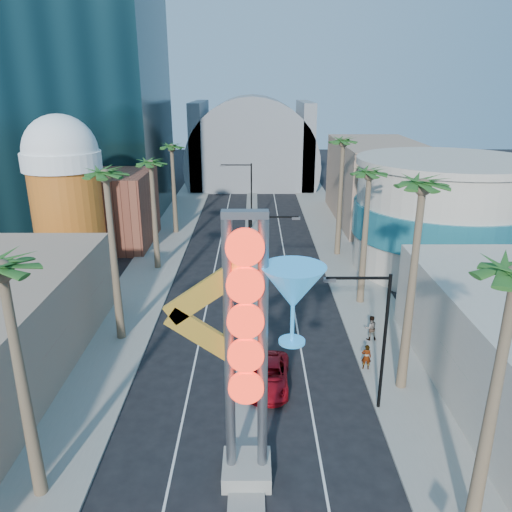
% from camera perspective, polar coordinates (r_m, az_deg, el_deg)
% --- Properties ---
extents(sidewalk_west, '(5.00, 100.00, 0.15)m').
position_cam_1_polar(sidewalk_west, '(53.95, -10.71, 0.54)').
color(sidewalk_west, gray).
rests_on(sidewalk_west, ground).
extents(sidewalk_east, '(5.00, 100.00, 0.15)m').
position_cam_1_polar(sidewalk_east, '(53.83, 9.60, 0.56)').
color(sidewalk_east, gray).
rests_on(sidewalk_east, ground).
extents(median, '(1.60, 84.00, 0.15)m').
position_cam_1_polar(median, '(55.90, -0.55, 1.55)').
color(median, gray).
rests_on(median, ground).
extents(hotel_tower, '(20.00, 20.00, 50.00)m').
position_cam_1_polar(hotel_tower, '(71.29, -20.38, 24.57)').
color(hotel_tower, black).
rests_on(hotel_tower, ground).
extents(brick_filler_west, '(10.00, 10.00, 8.00)m').
position_cam_1_polar(brick_filler_west, '(57.21, -16.87, 5.21)').
color(brick_filler_west, brown).
rests_on(brick_filler_west, ground).
extents(filler_east, '(10.00, 20.00, 10.00)m').
position_cam_1_polar(filler_east, '(66.26, 13.61, 8.23)').
color(filler_east, tan).
rests_on(filler_east, ground).
extents(beer_mug, '(7.00, 7.00, 14.50)m').
position_cam_1_polar(beer_mug, '(49.33, -20.96, 7.20)').
color(beer_mug, '#CD621B').
rests_on(beer_mug, ground).
extents(turquoise_building, '(16.60, 16.60, 10.60)m').
position_cam_1_polar(turquoise_building, '(49.98, 20.54, 4.32)').
color(turquoise_building, '#B8AC9C').
rests_on(turquoise_building, ground).
extents(canopy, '(22.00, 16.00, 22.00)m').
position_cam_1_polar(canopy, '(88.17, -0.43, 10.95)').
color(canopy, slate).
rests_on(canopy, ground).
extents(neon_sign, '(6.53, 2.60, 12.55)m').
position_cam_1_polar(neon_sign, '(20.68, 1.11, -9.03)').
color(neon_sign, gray).
rests_on(neon_sign, ground).
extents(streetlight_0, '(3.79, 0.25, 8.00)m').
position_cam_1_polar(streetlight_0, '(37.30, 0.11, 0.15)').
color(streetlight_0, black).
rests_on(streetlight_0, ground).
extents(streetlight_1, '(3.79, 0.25, 8.00)m').
position_cam_1_polar(streetlight_1, '(60.49, -1.06, 7.63)').
color(streetlight_1, black).
rests_on(streetlight_1, ground).
extents(streetlight_2, '(3.45, 0.25, 8.00)m').
position_cam_1_polar(streetlight_2, '(27.04, 13.59, -8.31)').
color(streetlight_2, black).
rests_on(streetlight_2, ground).
extents(palm_0, '(2.40, 2.40, 11.70)m').
position_cam_1_polar(palm_0, '(20.89, -26.84, -3.01)').
color(palm_0, brown).
rests_on(palm_0, ground).
extents(palm_1, '(2.40, 2.40, 12.70)m').
position_cam_1_polar(palm_1, '(33.21, -16.71, 7.57)').
color(palm_1, brown).
rests_on(palm_1, ground).
extents(palm_2, '(2.40, 2.40, 11.20)m').
position_cam_1_polar(palm_2, '(46.82, -11.89, 9.51)').
color(palm_2, brown).
rests_on(palm_2, ground).
extents(palm_3, '(2.40, 2.40, 11.20)m').
position_cam_1_polar(palm_3, '(58.49, -9.59, 11.54)').
color(palm_3, brown).
rests_on(palm_3, ground).
extents(palm_5, '(2.40, 2.40, 13.20)m').
position_cam_1_polar(palm_5, '(27.30, 18.37, 5.95)').
color(palm_5, brown).
rests_on(palm_5, ground).
extents(palm_6, '(2.40, 2.40, 11.70)m').
position_cam_1_polar(palm_6, '(38.89, 12.78, 8.18)').
color(palm_6, brown).
rests_on(palm_6, ground).
extents(palm_7, '(2.40, 2.40, 12.70)m').
position_cam_1_polar(palm_7, '(50.38, 9.90, 11.85)').
color(palm_7, brown).
rests_on(palm_7, ground).
extents(red_pickup, '(2.67, 5.22, 1.41)m').
position_cam_1_polar(red_pickup, '(30.32, 1.47, -13.48)').
color(red_pickup, '#B70E19').
rests_on(red_pickup, ground).
extents(pedestrian_a, '(0.66, 0.47, 1.67)m').
position_cam_1_polar(pedestrian_a, '(32.28, 12.49, -11.19)').
color(pedestrian_a, gray).
rests_on(pedestrian_a, sidewalk_east).
extents(pedestrian_b, '(0.93, 0.75, 1.78)m').
position_cam_1_polar(pedestrian_b, '(35.70, 12.96, -8.00)').
color(pedestrian_b, gray).
rests_on(pedestrian_b, sidewalk_east).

